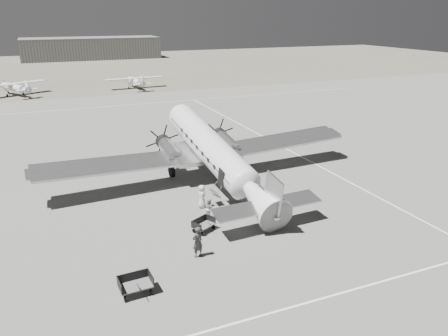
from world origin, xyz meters
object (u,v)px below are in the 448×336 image
Objects in this scene: dc3_airliner at (215,154)px; passenger at (202,196)px; hangar_main at (91,48)px; light_plane_right at (136,83)px; baggage_cart_near at (204,225)px; baggage_cart_far at (136,285)px; ramp_agent at (210,208)px; ground_crew at (198,242)px; light_plane_left at (15,89)px.

dc3_airliner reaches higher than passenger.
hangar_main reaches higher than light_plane_right.
baggage_cart_near is 7.63m from baggage_cart_far.
light_plane_right is at bearing -8.34° from ramp_agent.
hangar_main is at bearing 85.00° from dc3_airliner.
hangar_main is at bearing 18.99° from passenger.
baggage_cart_far is at bearing -165.76° from baggage_cart_near.
hangar_main reaches higher than ground_crew.
passenger is (2.65, 6.51, -0.08)m from ground_crew.
hangar_main is 130.61m from baggage_cart_far.
baggage_cart_far is 4.78m from ground_crew.
hangar_main is 23.56× the size of passenger.
ground_crew is (-9.67, -63.21, -0.18)m from light_plane_right.
ground_crew is 1.09× the size of passenger.
baggage_cart_near is (-3.74, -7.40, -2.30)m from dc3_airliner.
light_plane_right is at bearing -115.47° from ground_crew.
light_plane_left reaches higher than baggage_cart_near.
dc3_airliner is at bearing 35.02° from baggage_cart_near.
hangar_main is at bearing 44.52° from light_plane_left.
light_plane_left reaches higher than passenger.
passenger is at bearing 48.69° from baggage_cart_far.
ground_crew is at bearing 179.89° from passenger.
light_plane_right is 60.87m from baggage_cart_near.
light_plane_right is 6.25× the size of passenger.
light_plane_right reaches higher than baggage_cart_near.
light_plane_right is (21.25, -0.36, -0.08)m from light_plane_left.
baggage_cart_near is at bearing -133.23° from ground_crew.
light_plane_right is 6.20× the size of baggage_cart_far.
light_plane_right is 57.13m from passenger.
light_plane_left reaches higher than light_plane_right.
light_plane_left is 21.25m from light_plane_right.
light_plane_right is 7.28× the size of ramp_agent.
light_plane_right reaches higher than ramp_agent.
ground_crew is at bearing -103.20° from light_plane_right.
ground_crew is at bearing -144.65° from baggage_cart_near.
hangar_main is 121.34m from passenger.
light_plane_left is at bearing 174.53° from light_plane_right.
hangar_main reaches higher than light_plane_left.
baggage_cart_near is at bearing -93.54° from hangar_main.
light_plane_right is 59.08m from ramp_agent.
baggage_cart_near is 0.87× the size of passenger.
dc3_airliner reaches higher than baggage_cart_far.
dc3_airliner is 4.91m from passenger.
dc3_airliner is 16.14× the size of passenger.
ground_crew is at bearing -119.75° from dc3_airliner.
light_plane_right reaches higher than passenger.
baggage_cart_near is at bearing -105.42° from light_plane_left.
passenger is at bearing -128.95° from ground_crew.
baggage_cart_far is at bearing -95.87° from hangar_main.
light_plane_right is 63.94m from ground_crew.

